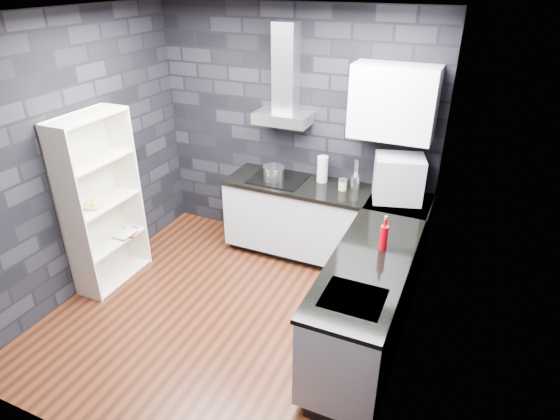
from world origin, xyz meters
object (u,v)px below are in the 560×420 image
Objects in this scene: pot at (274,173)px; storage_jar at (343,185)px; red_bottle at (384,238)px; fruit_bowl at (93,204)px; utensil_crock at (355,182)px; bookshelf at (102,203)px; appliance_garage at (398,179)px; glass_vase at (322,169)px.

pot is 0.77m from storage_jar.
storage_jar is (0.77, 0.06, -0.03)m from pot.
red_bottle is 0.97× the size of fruit_bowl.
red_bottle reaches higher than utensil_crock.
pot is at bearing 41.15° from bookshelf.
appliance_garage is 3.02m from fruit_bowl.
bookshelf reaches higher than appliance_garage.
glass_vase is at bearing 129.55° from red_bottle.
pot is 0.49× the size of appliance_garage.
bookshelf reaches higher than utensil_crock.
appliance_garage reaches higher than red_bottle.
bookshelf is at bearing -137.62° from pot.
glass_vase is at bearing 36.12° from bookshelf.
fruit_bowl is (-1.33, -1.33, -0.04)m from pot.
glass_vase reaches higher than utensil_crock.
bookshelf reaches higher than storage_jar.
appliance_garage is 2.11× the size of red_bottle.
glass_vase is 0.31m from storage_jar.
bookshelf is at bearing -148.16° from utensil_crock.
glass_vase is at bearing 176.02° from utensil_crock.
fruit_bowl is (-2.11, -1.40, -0.02)m from storage_jar.
glass_vase is 1.26× the size of fruit_bowl.
glass_vase is (0.50, 0.18, 0.06)m from pot.
glass_vase is 0.16× the size of bookshelf.
fruit_bowl is at bearing -135.02° from pot.
pot is 1.71m from red_bottle.
appliance_garage is at bearing -11.80° from utensil_crock.
appliance_garage reaches higher than utensil_crock.
glass_vase is 1.46m from red_bottle.
appliance_garage reaches higher than fruit_bowl.
glass_vase is 0.61× the size of appliance_garage.
red_bottle is at bearing -63.41° from utensil_crock.
glass_vase is 2.38m from fruit_bowl.
bookshelf reaches higher than fruit_bowl.
appliance_garage is at bearing 95.34° from red_bottle.
bookshelf reaches higher than red_bottle.
fruit_bowl is (0.00, -0.12, 0.04)m from bookshelf.
red_bottle is (0.55, -1.10, 0.04)m from utensil_crock.
bookshelf is at bearing -174.27° from red_bottle.
appliance_garage is at bearing -0.16° from storage_jar.
pot is 2.16× the size of storage_jar.
red_bottle reaches higher than pot.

